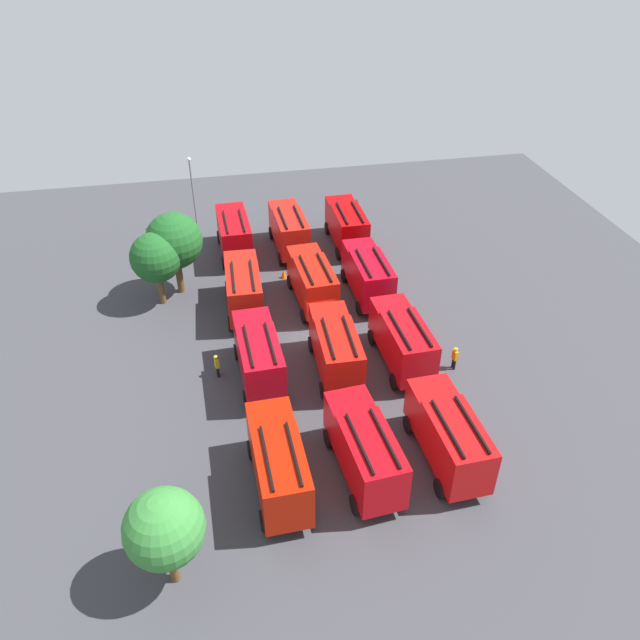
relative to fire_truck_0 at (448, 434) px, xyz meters
The scene contains 21 objects.
ground_plane 14.04m from the fire_truck_0, 19.57° to the left, with size 63.09×63.09×0.00m, color #38383D.
fire_truck_0 is the anchor object (origin of this frame).
fire_truck_1 8.83m from the fire_truck_0, ahead, with size 7.28×2.96×3.88m.
fire_truck_2 17.44m from the fire_truck_0, ahead, with size 7.23×2.83×3.88m.
fire_truck_3 26.04m from the fire_truck_0, ahead, with size 7.21×2.77×3.88m.
fire_truck_4 4.83m from the fire_truck_0, 91.04° to the left, with size 7.38×3.25×3.88m.
fire_truck_5 9.87m from the fire_truck_0, 26.76° to the left, with size 7.27×2.92×3.88m.
fire_truck_6 17.90m from the fire_truck_0, 14.28° to the left, with size 7.32×3.08×3.88m.
fire_truck_7 26.60m from the fire_truck_0, 10.51° to the left, with size 7.27×2.94×3.88m.
fire_truck_8 9.53m from the fire_truck_0, 91.04° to the left, with size 7.26×2.91×3.88m.
fire_truck_9 13.11m from the fire_truck_0, 46.48° to the left, with size 7.28×2.95×3.88m.
fire_truck_10 19.87m from the fire_truck_0, 29.20° to the left, with size 7.27×2.93×3.88m.
fire_truck_11 28.03m from the fire_truck_0, 20.16° to the left, with size 7.25×2.88×3.88m.
firefighter_0 15.84m from the fire_truck_0, 50.76° to the left, with size 0.46×0.32×1.68m.
firefighter_1 31.95m from the fire_truck_0, ahead, with size 0.42×0.48×1.68m.
firefighter_2 8.54m from the fire_truck_0, 24.79° to the right, with size 0.46×0.31×1.70m.
tree_0 15.88m from the fire_truck_0, 106.55° to the left, with size 3.68×3.68×5.70m.
tree_1 25.46m from the fire_truck_0, 38.86° to the left, with size 3.86×3.86×5.99m.
tree_2 25.75m from the fire_truck_0, 34.41° to the left, with size 4.38×4.38×6.79m.
traffic_cone_0 22.50m from the fire_truck_0, 15.66° to the left, with size 0.51×0.51×0.73m, color #F2600C.
lamppost 34.79m from the fire_truck_0, 21.67° to the left, with size 0.36×0.36×6.99m.
Camera 1 is at (-35.31, 7.00, 27.09)m, focal length 34.58 mm.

